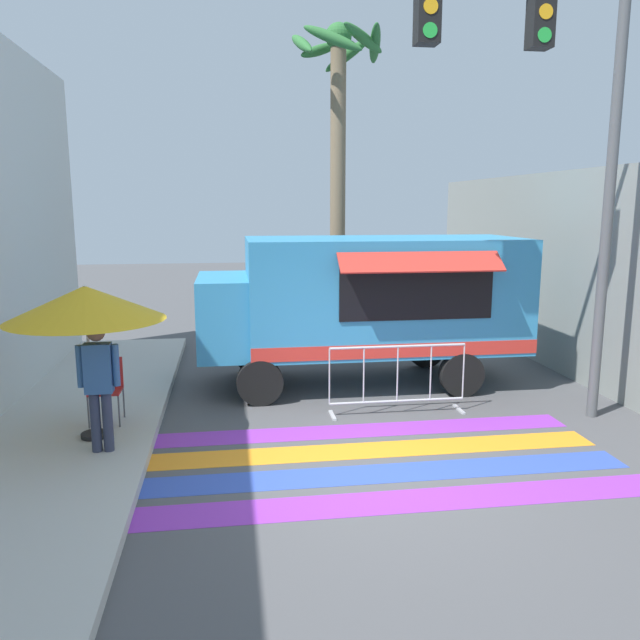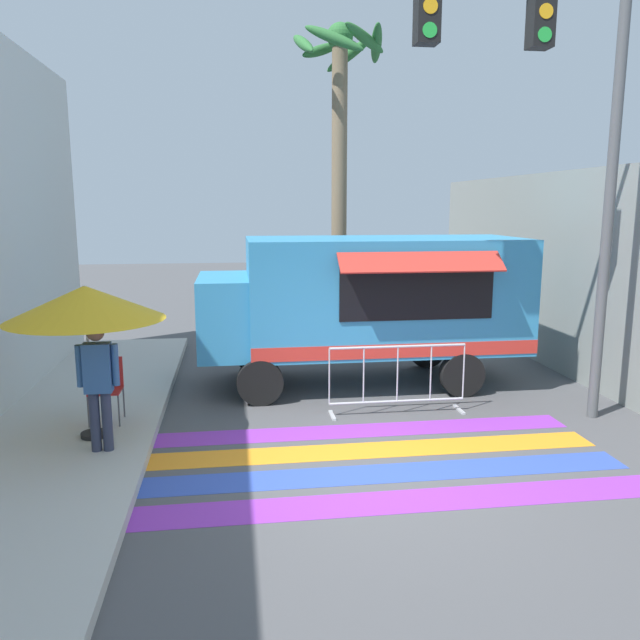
% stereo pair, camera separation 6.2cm
% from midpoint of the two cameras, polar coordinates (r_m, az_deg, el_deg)
% --- Properties ---
extents(ground_plane, '(60.00, 60.00, 0.00)m').
position_cam_midpoint_polar(ground_plane, '(7.98, 5.75, -14.01)').
color(ground_plane, '#4C4C4F').
extents(concrete_wall_right, '(0.20, 16.00, 3.97)m').
position_cam_midpoint_polar(concrete_wall_right, '(12.05, 24.96, 3.20)').
color(concrete_wall_right, gray).
rests_on(concrete_wall_right, ground_plane).
extents(crosswalk_painted, '(6.40, 2.84, 0.01)m').
position_cam_midpoint_polar(crosswalk_painted, '(8.37, 5.02, -12.76)').
color(crosswalk_painted, purple).
rests_on(crosswalk_painted, ground_plane).
extents(food_truck, '(5.86, 2.68, 2.72)m').
position_cam_midpoint_polar(food_truck, '(11.47, 3.82, 2.01)').
color(food_truck, '#338CBF').
rests_on(food_truck, ground_plane).
extents(traffic_signal_pole, '(3.80, 0.29, 6.77)m').
position_cam_midpoint_polar(traffic_signal_pole, '(9.93, 19.96, 18.78)').
color(traffic_signal_pole, '#515456').
rests_on(traffic_signal_pole, ground_plane).
extents(patio_umbrella, '(2.09, 2.09, 2.11)m').
position_cam_midpoint_polar(patio_umbrella, '(8.86, -20.48, 1.43)').
color(patio_umbrella, black).
rests_on(patio_umbrella, sidewalk_left).
extents(folding_chair, '(0.45, 0.45, 0.94)m').
position_cam_midpoint_polar(folding_chair, '(9.76, -18.77, -5.50)').
color(folding_chair, '#4C4C51').
rests_on(folding_chair, sidewalk_left).
extents(vendor_person, '(0.53, 0.22, 1.69)m').
position_cam_midpoint_polar(vendor_person, '(8.48, -19.41, -5.14)').
color(vendor_person, '#2D3347').
rests_on(vendor_person, sidewalk_left).
extents(barricade_front, '(2.22, 0.44, 1.12)m').
position_cam_midpoint_polar(barricade_front, '(10.06, 7.26, -5.42)').
color(barricade_front, '#B7BABF').
rests_on(barricade_front, ground_plane).
extents(palm_tree, '(2.16, 2.05, 7.37)m').
position_cam_midpoint_polar(palm_tree, '(15.10, 1.95, 16.88)').
color(palm_tree, '#7A664C').
rests_on(palm_tree, ground_plane).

